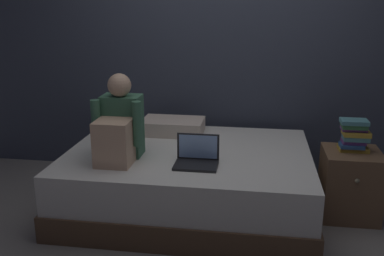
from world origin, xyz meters
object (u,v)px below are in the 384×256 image
at_px(person_sitting, 119,127).
at_px(book_stack, 354,135).
at_px(nightstand, 350,184).
at_px(pillow, 173,126).
at_px(bed, 189,179).
at_px(laptop, 197,158).

height_order(person_sitting, book_stack, person_sitting).
relative_size(nightstand, pillow, 0.98).
relative_size(bed, person_sitting, 3.05).
distance_m(laptop, pillow, 0.83).
xyz_separation_m(bed, pillow, (-0.22, 0.45, 0.32)).
distance_m(nightstand, laptop, 1.28).
relative_size(nightstand, laptop, 1.71).
xyz_separation_m(nightstand, laptop, (-1.19, -0.37, 0.29)).
xyz_separation_m(bed, person_sitting, (-0.50, -0.27, 0.51)).
height_order(nightstand, person_sitting, person_sitting).
distance_m(nightstand, pillow, 1.60).
relative_size(person_sitting, book_stack, 2.55).
bearing_deg(pillow, laptop, -66.48).
xyz_separation_m(nightstand, book_stack, (-0.00, 0.02, 0.40)).
relative_size(laptop, pillow, 0.57).
distance_m(bed, pillow, 0.60).
bearing_deg(book_stack, pillow, 166.25).
bearing_deg(laptop, book_stack, 18.09).
bearing_deg(book_stack, nightstand, -84.39).
bearing_deg(book_stack, bed, -176.58).
bearing_deg(pillow, bed, -63.47).
bearing_deg(laptop, nightstand, 17.03).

